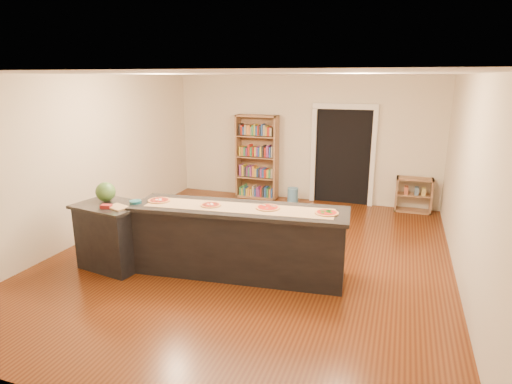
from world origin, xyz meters
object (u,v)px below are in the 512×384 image
(kitchen_island, at_px, (239,241))
(waste_bin, at_px, (293,196))
(low_shelf, at_px, (414,195))
(side_counter, at_px, (113,235))
(bookshelf, at_px, (257,157))
(watermelon, at_px, (106,192))

(kitchen_island, height_order, waste_bin, kitchen_island)
(low_shelf, distance_m, waste_bin, 2.57)
(waste_bin, bearing_deg, low_shelf, 4.94)
(side_counter, distance_m, waste_bin, 4.46)
(bookshelf, distance_m, watermelon, 4.31)
(watermelon, bearing_deg, bookshelf, 77.62)
(bookshelf, bearing_deg, kitchen_island, -74.65)
(kitchen_island, xyz_separation_m, low_shelf, (2.39, 3.95, -0.14))
(kitchen_island, xyz_separation_m, watermelon, (-2.00, -0.27, 0.61))
(side_counter, bearing_deg, waste_bin, 76.84)
(kitchen_island, distance_m, low_shelf, 4.62)
(kitchen_island, xyz_separation_m, bookshelf, (-1.08, 3.93, 0.46))
(side_counter, relative_size, low_shelf, 1.35)
(waste_bin, height_order, watermelon, watermelon)
(kitchen_island, distance_m, side_counter, 1.90)
(low_shelf, height_order, waste_bin, low_shelf)
(side_counter, bearing_deg, low_shelf, 54.86)
(side_counter, relative_size, watermelon, 3.42)
(kitchen_island, height_order, watermelon, watermelon)
(kitchen_island, bearing_deg, side_counter, -173.89)
(side_counter, xyz_separation_m, waste_bin, (1.70, 4.11, -0.32))
(low_shelf, bearing_deg, waste_bin, -175.06)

